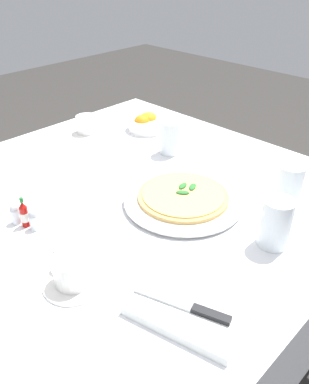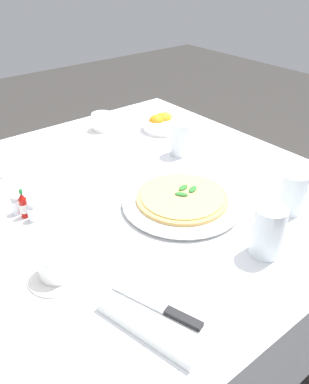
% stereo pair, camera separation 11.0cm
% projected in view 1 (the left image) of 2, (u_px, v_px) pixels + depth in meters
% --- Properties ---
extents(ground_plane, '(8.00, 8.00, 0.00)m').
position_uv_depth(ground_plane, '(134.00, 358.00, 1.54)').
color(ground_plane, '#33302D').
extents(dining_table, '(1.16, 1.16, 0.75)m').
position_uv_depth(dining_table, '(129.00, 229.00, 1.21)').
color(dining_table, white).
rests_on(dining_table, ground_plane).
extents(pizza_plate, '(0.32, 0.32, 0.02)m').
position_uv_depth(pizza_plate, '(183.00, 200.00, 1.09)').
color(pizza_plate, white).
rests_on(pizza_plate, dining_table).
extents(pizza, '(0.25, 0.25, 0.02)m').
position_uv_depth(pizza, '(183.00, 196.00, 1.08)').
color(pizza, '#DBAD60').
rests_on(pizza, pizza_plate).
extents(coffee_cup_right_edge, '(0.13, 0.13, 0.07)m').
position_uv_depth(coffee_cup_right_edge, '(72.00, 272.00, 0.82)').
color(coffee_cup_right_edge, white).
rests_on(coffee_cup_right_edge, dining_table).
extents(coffee_cup_back_corner, '(0.13, 0.13, 0.07)m').
position_uv_depth(coffee_cup_back_corner, '(87.00, 126.00, 1.48)').
color(coffee_cup_back_corner, white).
rests_on(coffee_cup_back_corner, dining_table).
extents(water_glass_far_left, '(0.07, 0.07, 0.11)m').
position_uv_depth(water_glass_far_left, '(170.00, 140.00, 1.33)').
color(water_glass_far_left, white).
rests_on(water_glass_far_left, dining_table).
extents(water_glass_near_left, '(0.07, 0.07, 0.11)m').
position_uv_depth(water_glass_near_left, '(289.00, 186.00, 1.08)').
color(water_glass_near_left, white).
rests_on(water_glass_near_left, dining_table).
extents(water_glass_center_back, '(0.07, 0.07, 0.12)m').
position_uv_depth(water_glass_center_back, '(275.00, 226.00, 0.92)').
color(water_glass_center_back, white).
rests_on(water_glass_center_back, dining_table).
extents(napkin_folded, '(0.24, 0.18, 0.02)m').
position_uv_depth(napkin_folded, '(187.00, 311.00, 0.76)').
color(napkin_folded, white).
rests_on(napkin_folded, dining_table).
extents(dinner_knife, '(0.19, 0.08, 0.01)m').
position_uv_depth(dinner_knife, '(186.00, 306.00, 0.75)').
color(dinner_knife, silver).
rests_on(dinner_knife, napkin_folded).
extents(citrus_bowl, '(0.15, 0.15, 0.07)m').
position_uv_depth(citrus_bowl, '(147.00, 123.00, 1.51)').
color(citrus_bowl, white).
rests_on(citrus_bowl, dining_table).
extents(hot_sauce_bottle, '(0.02, 0.02, 0.08)m').
position_uv_depth(hot_sauce_bottle, '(24.00, 214.00, 0.99)').
color(hot_sauce_bottle, '#B7140F').
rests_on(hot_sauce_bottle, dining_table).
extents(salt_shaker, '(0.03, 0.03, 0.06)m').
position_uv_depth(salt_shaker, '(16.00, 214.00, 1.01)').
color(salt_shaker, white).
rests_on(salt_shaker, dining_table).
extents(pepper_shaker, '(0.03, 0.03, 0.06)m').
position_uv_depth(pepper_shaker, '(34.00, 220.00, 0.98)').
color(pepper_shaker, white).
rests_on(pepper_shaker, dining_table).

